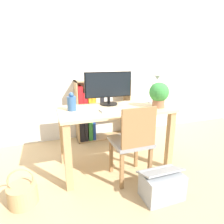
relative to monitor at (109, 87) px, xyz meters
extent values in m
plane|color=tan|center=(0.01, -0.20, -0.97)|extent=(10.00, 10.00, 0.00)
cube|color=silver|center=(0.01, 0.87, 0.33)|extent=(8.00, 0.05, 2.60)
cube|color=#D8BC8C|center=(0.01, -0.20, -0.24)|extent=(1.29, 0.67, 0.03)
cube|color=tan|center=(-0.58, -0.48, -0.61)|extent=(0.07, 0.07, 0.71)
cube|color=tan|center=(0.60, -0.48, -0.61)|extent=(0.07, 0.07, 0.71)
cube|color=tan|center=(-0.58, 0.08, -0.61)|extent=(0.07, 0.07, 0.71)
cube|color=tan|center=(0.60, 0.08, -0.61)|extent=(0.07, 0.07, 0.71)
cylinder|color=black|center=(0.00, 0.00, -0.22)|extent=(0.22, 0.22, 0.02)
cylinder|color=black|center=(0.00, 0.00, -0.17)|extent=(0.04, 0.04, 0.09)
cube|color=black|center=(0.00, 0.00, 0.02)|extent=(0.60, 0.02, 0.31)
cube|color=black|center=(0.00, 0.00, 0.02)|extent=(0.57, 0.03, 0.29)
cube|color=#B2B2B7|center=(0.01, -0.30, -0.22)|extent=(0.41, 0.13, 0.02)
cylinder|color=#33598C|center=(-0.47, -0.14, -0.15)|extent=(0.10, 0.10, 0.16)
sphere|color=#33598C|center=(-0.47, -0.14, -0.05)|extent=(0.05, 0.05, 0.05)
cylinder|color=#B7B7BC|center=(0.55, -0.11, -0.22)|extent=(0.10, 0.10, 0.02)
cylinder|color=#B7B7BC|center=(0.55, -0.11, -0.04)|extent=(0.02, 0.02, 0.33)
cylinder|color=#B7B7BC|center=(0.55, -0.16, 0.13)|extent=(0.01, 0.10, 0.01)
cone|color=#B7B7BC|center=(0.55, -0.21, 0.11)|extent=(0.08, 0.08, 0.06)
cylinder|color=#9E6647|center=(0.50, -0.34, -0.18)|extent=(0.14, 0.14, 0.09)
sphere|color=#388C3D|center=(0.50, -0.34, -0.04)|extent=(0.23, 0.23, 0.23)
cube|color=gray|center=(0.08, -0.48, -0.54)|extent=(0.40, 0.40, 0.04)
cube|color=olive|center=(0.08, -0.67, -0.32)|extent=(0.36, 0.03, 0.40)
cube|color=olive|center=(-0.08, -0.64, -0.76)|extent=(0.04, 0.04, 0.41)
cube|color=olive|center=(0.24, -0.64, -0.76)|extent=(0.04, 0.04, 0.41)
cube|color=olive|center=(-0.08, -0.32, -0.76)|extent=(0.04, 0.04, 0.41)
cube|color=olive|center=(0.24, -0.32, -0.76)|extent=(0.04, 0.04, 0.41)
cube|color=tan|center=(-0.30, 0.70, -0.48)|extent=(0.02, 0.28, 0.98)
cube|color=tan|center=(0.57, 0.70, -0.48)|extent=(0.02, 0.28, 0.98)
cube|color=tan|center=(0.13, 0.70, -0.96)|extent=(0.88, 0.28, 0.02)
cube|color=tan|center=(0.13, 0.70, 0.00)|extent=(0.88, 0.28, 0.02)
cube|color=tan|center=(0.13, 0.70, -0.48)|extent=(0.85, 0.28, 0.02)
cube|color=black|center=(-0.25, 0.70, -0.75)|extent=(0.07, 0.24, 0.41)
cube|color=black|center=(-0.18, 0.70, -0.78)|extent=(0.05, 0.24, 0.35)
cube|color=#2D7F38|center=(-0.10, 0.70, -0.75)|extent=(0.06, 0.24, 0.41)
cube|color=navy|center=(-0.05, 0.70, -0.81)|extent=(0.04, 0.24, 0.29)
cube|color=red|center=(-0.25, 0.70, -0.27)|extent=(0.07, 0.24, 0.40)
cube|color=red|center=(-0.17, 0.70, -0.33)|extent=(0.07, 0.24, 0.28)
cube|color=orange|center=(-0.10, 0.70, -0.33)|extent=(0.05, 0.24, 0.28)
cube|color=orange|center=(-0.05, 0.70, -0.29)|extent=(0.05, 0.24, 0.37)
cube|color=beige|center=(0.02, 0.70, -0.28)|extent=(0.06, 0.24, 0.39)
cube|color=black|center=(0.09, 0.70, -0.31)|extent=(0.06, 0.24, 0.33)
cylinder|color=tan|center=(-1.01, -0.53, -0.88)|extent=(0.26, 0.26, 0.18)
torus|color=tan|center=(-1.01, -0.53, -0.72)|extent=(0.22, 0.02, 0.22)
cube|color=#999EA3|center=(0.23, -0.89, -0.84)|extent=(0.38, 0.25, 0.25)
cube|color=#999EA3|center=(0.23, -0.84, -0.71)|extent=(0.39, 0.25, 0.10)
camera|label=1|loc=(-0.73, -2.17, 0.31)|focal=30.00mm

